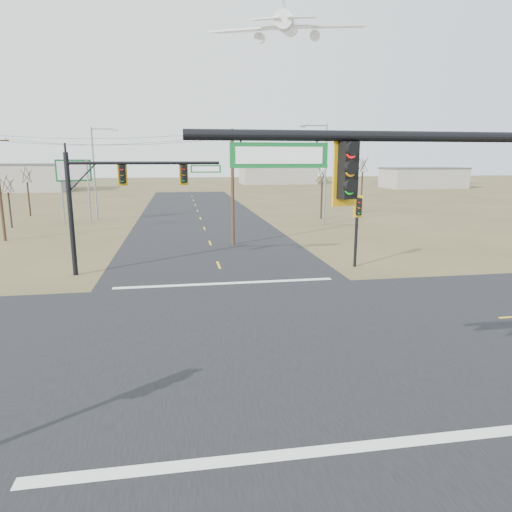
{
  "coord_description": "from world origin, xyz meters",
  "views": [
    {
      "loc": [
        -2.37,
        -16.56,
        6.69
      ],
      "look_at": [
        0.59,
        1.0,
        2.9
      ],
      "focal_mm": 32.0,
      "sensor_mm": 36.0,
      "label": 1
    }
  ],
  "objects_px": {
    "streetlight_a": "(323,169)",
    "bare_tree_c": "(322,173)",
    "pedestal_signal_ne": "(358,215)",
    "bare_tree_b": "(26,175)",
    "highway_sign": "(74,179)",
    "mast_arm_far": "(122,187)",
    "bare_tree_d": "(363,163)",
    "streetlight_c": "(96,169)",
    "utility_pole_near": "(233,186)",
    "bare_tree_a": "(7,184)"
  },
  "relations": [
    {
      "from": "streetlight_a",
      "to": "bare_tree_c",
      "type": "height_order",
      "value": "streetlight_a"
    },
    {
      "from": "pedestal_signal_ne",
      "to": "bare_tree_b",
      "type": "distance_m",
      "value": 42.68
    },
    {
      "from": "highway_sign",
      "to": "bare_tree_b",
      "type": "height_order",
      "value": "highway_sign"
    },
    {
      "from": "mast_arm_far",
      "to": "streetlight_a",
      "type": "distance_m",
      "value": 25.38
    },
    {
      "from": "bare_tree_c",
      "to": "bare_tree_b",
      "type": "bearing_deg",
      "value": 166.32
    },
    {
      "from": "streetlight_a",
      "to": "bare_tree_d",
      "type": "bearing_deg",
      "value": 59.83
    },
    {
      "from": "streetlight_a",
      "to": "streetlight_c",
      "type": "height_order",
      "value": "streetlight_a"
    },
    {
      "from": "pedestal_signal_ne",
      "to": "highway_sign",
      "type": "height_order",
      "value": "highway_sign"
    },
    {
      "from": "bare_tree_d",
      "to": "bare_tree_b",
      "type": "bearing_deg",
      "value": -177.3
    },
    {
      "from": "streetlight_a",
      "to": "bare_tree_d",
      "type": "relative_size",
      "value": 1.34
    },
    {
      "from": "mast_arm_far",
      "to": "utility_pole_near",
      "type": "bearing_deg",
      "value": 26.3
    },
    {
      "from": "pedestal_signal_ne",
      "to": "streetlight_a",
      "type": "height_order",
      "value": "streetlight_a"
    },
    {
      "from": "mast_arm_far",
      "to": "highway_sign",
      "type": "height_order",
      "value": "mast_arm_far"
    },
    {
      "from": "mast_arm_far",
      "to": "bare_tree_b",
      "type": "distance_m",
      "value": 34.05
    },
    {
      "from": "pedestal_signal_ne",
      "to": "bare_tree_a",
      "type": "relative_size",
      "value": 0.83
    },
    {
      "from": "highway_sign",
      "to": "streetlight_a",
      "type": "relative_size",
      "value": 0.65
    },
    {
      "from": "bare_tree_a",
      "to": "bare_tree_d",
      "type": "relative_size",
      "value": 0.72
    },
    {
      "from": "bare_tree_d",
      "to": "pedestal_signal_ne",
      "type": "bearing_deg",
      "value": -112.8
    },
    {
      "from": "mast_arm_far",
      "to": "bare_tree_a",
      "type": "distance_m",
      "value": 24.96
    },
    {
      "from": "bare_tree_c",
      "to": "pedestal_signal_ne",
      "type": "bearing_deg",
      "value": -102.34
    },
    {
      "from": "streetlight_c",
      "to": "bare_tree_b",
      "type": "bearing_deg",
      "value": 163.48
    },
    {
      "from": "streetlight_a",
      "to": "pedestal_signal_ne",
      "type": "bearing_deg",
      "value": -96.37
    },
    {
      "from": "bare_tree_b",
      "to": "bare_tree_d",
      "type": "relative_size",
      "value": 0.81
    },
    {
      "from": "pedestal_signal_ne",
      "to": "streetlight_a",
      "type": "relative_size",
      "value": 0.45
    },
    {
      "from": "pedestal_signal_ne",
      "to": "bare_tree_b",
      "type": "height_order",
      "value": "bare_tree_b"
    },
    {
      "from": "bare_tree_b",
      "to": "pedestal_signal_ne",
      "type": "bearing_deg",
      "value": -47.92
    },
    {
      "from": "bare_tree_d",
      "to": "highway_sign",
      "type": "bearing_deg",
      "value": -164.35
    },
    {
      "from": "mast_arm_far",
      "to": "bare_tree_b",
      "type": "height_order",
      "value": "mast_arm_far"
    },
    {
      "from": "pedestal_signal_ne",
      "to": "bare_tree_d",
      "type": "bearing_deg",
      "value": 77.42
    },
    {
      "from": "streetlight_a",
      "to": "bare_tree_a",
      "type": "relative_size",
      "value": 1.86
    },
    {
      "from": "mast_arm_far",
      "to": "bare_tree_a",
      "type": "xyz_separation_m",
      "value": [
        -13.37,
        21.06,
        -0.79
      ]
    },
    {
      "from": "highway_sign",
      "to": "pedestal_signal_ne",
      "type": "bearing_deg",
      "value": -71.48
    },
    {
      "from": "bare_tree_b",
      "to": "utility_pole_near",
      "type": "bearing_deg",
      "value": -46.11
    },
    {
      "from": "mast_arm_far",
      "to": "bare_tree_c",
      "type": "distance_m",
      "value": 29.69
    },
    {
      "from": "mast_arm_far",
      "to": "streetlight_a",
      "type": "height_order",
      "value": "streetlight_a"
    },
    {
      "from": "streetlight_a",
      "to": "bare_tree_b",
      "type": "xyz_separation_m",
      "value": [
        -32.33,
        12.8,
        -0.81
      ]
    },
    {
      "from": "streetlight_c",
      "to": "bare_tree_a",
      "type": "bearing_deg",
      "value": -135.45
    },
    {
      "from": "streetlight_a",
      "to": "highway_sign",
      "type": "bearing_deg",
      "value": 174.09
    },
    {
      "from": "utility_pole_near",
      "to": "bare_tree_c",
      "type": "bearing_deg",
      "value": 50.67
    },
    {
      "from": "utility_pole_near",
      "to": "bare_tree_a",
      "type": "height_order",
      "value": "utility_pole_near"
    },
    {
      "from": "mast_arm_far",
      "to": "utility_pole_near",
      "type": "height_order",
      "value": "utility_pole_near"
    },
    {
      "from": "bare_tree_c",
      "to": "bare_tree_d",
      "type": "xyz_separation_m",
      "value": [
        9.02,
        10.22,
        0.94
      ]
    },
    {
      "from": "mast_arm_far",
      "to": "utility_pole_near",
      "type": "xyz_separation_m",
      "value": [
        7.36,
        8.13,
        -0.44
      ]
    },
    {
      "from": "highway_sign",
      "to": "streetlight_a",
      "type": "bearing_deg",
      "value": -34.57
    },
    {
      "from": "pedestal_signal_ne",
      "to": "bare_tree_d",
      "type": "xyz_separation_m",
      "value": [
        14.15,
        33.67,
        2.83
      ]
    },
    {
      "from": "bare_tree_c",
      "to": "streetlight_a",
      "type": "bearing_deg",
      "value": -106.66
    },
    {
      "from": "bare_tree_c",
      "to": "bare_tree_a",
      "type": "bearing_deg",
      "value": -177.27
    },
    {
      "from": "bare_tree_a",
      "to": "bare_tree_d",
      "type": "height_order",
      "value": "bare_tree_d"
    },
    {
      "from": "utility_pole_near",
      "to": "streetlight_a",
      "type": "relative_size",
      "value": 0.88
    },
    {
      "from": "streetlight_a",
      "to": "bare_tree_a",
      "type": "distance_m",
      "value": 31.41
    }
  ]
}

